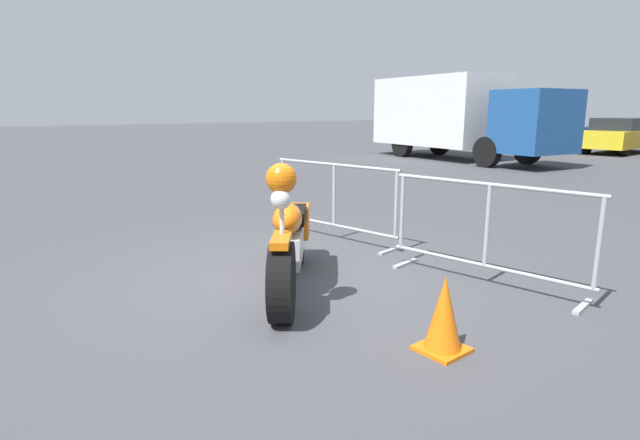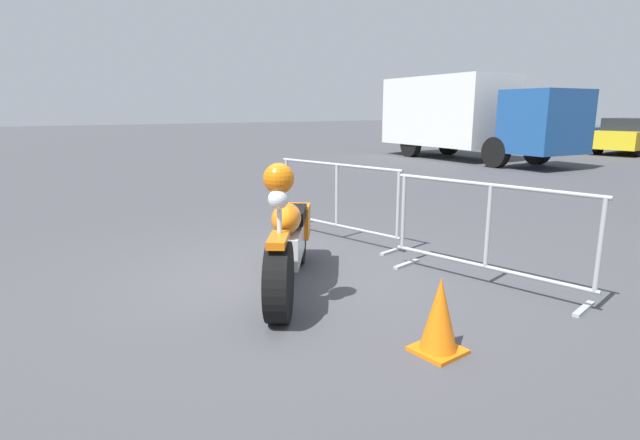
{
  "view_description": "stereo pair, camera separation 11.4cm",
  "coord_description": "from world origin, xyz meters",
  "px_view_note": "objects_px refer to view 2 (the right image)",
  "views": [
    {
      "loc": [
        4.21,
        -2.91,
        1.78
      ],
      "look_at": [
        0.24,
        0.32,
        0.65
      ],
      "focal_mm": 28.0,
      "sensor_mm": 36.0,
      "label": 1
    },
    {
      "loc": [
        4.28,
        -2.82,
        1.78
      ],
      "look_at": [
        0.24,
        0.32,
        0.65
      ],
      "focal_mm": 28.0,
      "sensor_mm": 36.0,
      "label": 2
    }
  ],
  "objects_px": {
    "parked_car_blue": "(563,133)",
    "traffic_cone": "(440,316)",
    "crowd_barrier_far": "(488,233)",
    "parked_car_green": "(500,132)",
    "motorcycle": "(289,238)",
    "box_truck": "(464,114)",
    "parked_car_yellow": "(632,136)",
    "crowd_barrier_near": "(337,200)"
  },
  "relations": [
    {
      "from": "motorcycle",
      "to": "crowd_barrier_far",
      "type": "xyz_separation_m",
      "value": [
        1.2,
        1.63,
        0.04
      ]
    },
    {
      "from": "crowd_barrier_near",
      "to": "parked_car_yellow",
      "type": "distance_m",
      "value": 18.87
    },
    {
      "from": "box_truck",
      "to": "parked_car_yellow",
      "type": "bearing_deg",
      "value": 79.12
    },
    {
      "from": "box_truck",
      "to": "parked_car_yellow",
      "type": "distance_m",
      "value": 8.13
    },
    {
      "from": "crowd_barrier_near",
      "to": "box_truck",
      "type": "xyz_separation_m",
      "value": [
        -6.08,
        10.99,
        1.08
      ]
    },
    {
      "from": "crowd_barrier_near",
      "to": "parked_car_blue",
      "type": "relative_size",
      "value": 0.48
    },
    {
      "from": "motorcycle",
      "to": "parked_car_green",
      "type": "distance_m",
      "value": 22.12
    },
    {
      "from": "crowd_barrier_near",
      "to": "parked_car_green",
      "type": "distance_m",
      "value": 20.13
    },
    {
      "from": "crowd_barrier_near",
      "to": "traffic_cone",
      "type": "bearing_deg",
      "value": -26.82
    },
    {
      "from": "parked_car_blue",
      "to": "traffic_cone",
      "type": "xyz_separation_m",
      "value": [
        9.23,
        -20.13,
        -0.48
      ]
    },
    {
      "from": "crowd_barrier_far",
      "to": "box_truck",
      "type": "xyz_separation_m",
      "value": [
        -8.49,
        10.99,
        1.08
      ]
    },
    {
      "from": "traffic_cone",
      "to": "parked_car_green",
      "type": "bearing_deg",
      "value": 121.81
    },
    {
      "from": "box_truck",
      "to": "parked_car_green",
      "type": "distance_m",
      "value": 7.64
    },
    {
      "from": "crowd_barrier_far",
      "to": "parked_car_blue",
      "type": "bearing_deg",
      "value": 114.78
    },
    {
      "from": "crowd_barrier_near",
      "to": "parked_car_green",
      "type": "height_order",
      "value": "parked_car_green"
    },
    {
      "from": "motorcycle",
      "to": "parked_car_yellow",
      "type": "xyz_separation_m",
      "value": [
        -4.49,
        20.21,
        0.22
      ]
    },
    {
      "from": "parked_car_blue",
      "to": "parked_car_yellow",
      "type": "height_order",
      "value": "parked_car_blue"
    },
    {
      "from": "box_truck",
      "to": "crowd_barrier_far",
      "type": "bearing_deg",
      "value": -43.02
    },
    {
      "from": "parked_car_green",
      "to": "traffic_cone",
      "type": "height_order",
      "value": "parked_car_green"
    },
    {
      "from": "motorcycle",
      "to": "parked_car_yellow",
      "type": "relative_size",
      "value": 0.45
    },
    {
      "from": "crowd_barrier_far",
      "to": "motorcycle",
      "type": "bearing_deg",
      "value": -126.47
    },
    {
      "from": "parked_car_green",
      "to": "parked_car_yellow",
      "type": "height_order",
      "value": "parked_car_yellow"
    },
    {
      "from": "parked_car_green",
      "to": "traffic_cone",
      "type": "relative_size",
      "value": 7.04
    },
    {
      "from": "parked_car_green",
      "to": "parked_car_yellow",
      "type": "xyz_separation_m",
      "value": [
        5.76,
        0.6,
        0.03
      ]
    },
    {
      "from": "parked_car_green",
      "to": "traffic_cone",
      "type": "bearing_deg",
      "value": -149.28
    },
    {
      "from": "parked_car_blue",
      "to": "traffic_cone",
      "type": "distance_m",
      "value": 22.15
    },
    {
      "from": "crowd_barrier_near",
      "to": "parked_car_green",
      "type": "xyz_separation_m",
      "value": [
        -9.05,
        17.98,
        0.16
      ]
    },
    {
      "from": "parked_car_green",
      "to": "motorcycle",
      "type": "bearing_deg",
      "value": -153.49
    },
    {
      "from": "crowd_barrier_far",
      "to": "box_truck",
      "type": "distance_m",
      "value": 13.93
    },
    {
      "from": "motorcycle",
      "to": "crowd_barrier_far",
      "type": "distance_m",
      "value": 2.02
    },
    {
      "from": "box_truck",
      "to": "traffic_cone",
      "type": "bearing_deg",
      "value": -44.59
    },
    {
      "from": "crowd_barrier_near",
      "to": "traffic_cone",
      "type": "distance_m",
      "value": 3.45
    },
    {
      "from": "crowd_barrier_near",
      "to": "box_truck",
      "type": "distance_m",
      "value": 12.61
    },
    {
      "from": "crowd_barrier_far",
      "to": "box_truck",
      "type": "height_order",
      "value": "box_truck"
    },
    {
      "from": "parked_car_yellow",
      "to": "traffic_cone",
      "type": "height_order",
      "value": "parked_car_yellow"
    },
    {
      "from": "crowd_barrier_near",
      "to": "crowd_barrier_far",
      "type": "relative_size",
      "value": 1.0
    },
    {
      "from": "motorcycle",
      "to": "traffic_cone",
      "type": "distance_m",
      "value": 1.88
    },
    {
      "from": "crowd_barrier_far",
      "to": "parked_car_yellow",
      "type": "distance_m",
      "value": 19.44
    },
    {
      "from": "motorcycle",
      "to": "parked_car_blue",
      "type": "xyz_separation_m",
      "value": [
        -7.37,
        20.2,
        0.25
      ]
    },
    {
      "from": "crowd_barrier_far",
      "to": "parked_car_green",
      "type": "xyz_separation_m",
      "value": [
        -11.45,
        17.98,
        0.16
      ]
    },
    {
      "from": "parked_car_yellow",
      "to": "motorcycle",
      "type": "bearing_deg",
      "value": -168.56
    },
    {
      "from": "parked_car_blue",
      "to": "crowd_barrier_far",
      "type": "bearing_deg",
      "value": -156.32
    }
  ]
}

